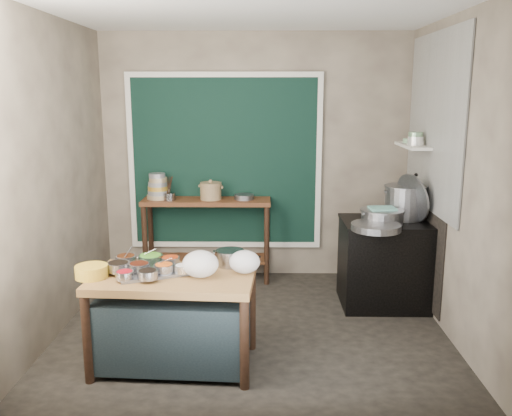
{
  "coord_description": "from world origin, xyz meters",
  "views": [
    {
      "loc": [
        0.11,
        -4.73,
        2.14
      ],
      "look_at": [
        0.03,
        0.25,
        1.07
      ],
      "focal_mm": 38.0,
      "sensor_mm": 36.0,
      "label": 1
    }
  ],
  "objects_px": {
    "stock_pot": "(405,202)",
    "steamer": "(382,216)",
    "stove_block": "(386,264)",
    "yellow_basin": "(92,272)",
    "condiment_tray": "(151,271)",
    "utensil_cup": "(170,196)",
    "saucepan": "(230,258)",
    "prep_table": "(174,320)",
    "ceramic_crock": "(211,192)",
    "back_counter": "(207,240)"
  },
  "relations": [
    {
      "from": "prep_table",
      "to": "saucepan",
      "type": "xyz_separation_m",
      "value": [
        0.43,
        0.25,
        0.44
      ]
    },
    {
      "from": "ceramic_crock",
      "to": "stock_pot",
      "type": "xyz_separation_m",
      "value": [
        2.03,
        -0.62,
        0.01
      ]
    },
    {
      "from": "stove_block",
      "to": "saucepan",
      "type": "xyz_separation_m",
      "value": [
        -1.52,
        -1.05,
        0.39
      ]
    },
    {
      "from": "yellow_basin",
      "to": "steamer",
      "type": "bearing_deg",
      "value": 26.86
    },
    {
      "from": "prep_table",
      "to": "yellow_basin",
      "type": "distance_m",
      "value": 0.75
    },
    {
      "from": "stove_block",
      "to": "condiment_tray",
      "type": "bearing_deg",
      "value": -149.69
    },
    {
      "from": "stove_block",
      "to": "stock_pot",
      "type": "relative_size",
      "value": 2.07
    },
    {
      "from": "utensil_cup",
      "to": "ceramic_crock",
      "type": "xyz_separation_m",
      "value": [
        0.46,
        0.05,
        0.04
      ]
    },
    {
      "from": "stock_pot",
      "to": "utensil_cup",
      "type": "bearing_deg",
      "value": 167.21
    },
    {
      "from": "stove_block",
      "to": "yellow_basin",
      "type": "xyz_separation_m",
      "value": [
        -2.56,
        -1.36,
        0.37
      ]
    },
    {
      "from": "stove_block",
      "to": "prep_table",
      "type": "bearing_deg",
      "value": -146.29
    },
    {
      "from": "prep_table",
      "to": "condiment_tray",
      "type": "distance_m",
      "value": 0.43
    },
    {
      "from": "back_counter",
      "to": "stock_pot",
      "type": "distance_m",
      "value": 2.25
    },
    {
      "from": "prep_table",
      "to": "ceramic_crock",
      "type": "bearing_deg",
      "value": 90.4
    },
    {
      "from": "condiment_tray",
      "to": "stock_pot",
      "type": "relative_size",
      "value": 1.21
    },
    {
      "from": "prep_table",
      "to": "yellow_basin",
      "type": "relative_size",
      "value": 5.07
    },
    {
      "from": "condiment_tray",
      "to": "ceramic_crock",
      "type": "height_order",
      "value": "ceramic_crock"
    },
    {
      "from": "back_counter",
      "to": "stove_block",
      "type": "height_order",
      "value": "back_counter"
    },
    {
      "from": "ceramic_crock",
      "to": "steamer",
      "type": "height_order",
      "value": "ceramic_crock"
    },
    {
      "from": "ceramic_crock",
      "to": "prep_table",
      "type": "bearing_deg",
      "value": -92.83
    },
    {
      "from": "utensil_cup",
      "to": "ceramic_crock",
      "type": "height_order",
      "value": "ceramic_crock"
    },
    {
      "from": "back_counter",
      "to": "utensil_cup",
      "type": "height_order",
      "value": "utensil_cup"
    },
    {
      "from": "stove_block",
      "to": "yellow_basin",
      "type": "distance_m",
      "value": 2.92
    },
    {
      "from": "condiment_tray",
      "to": "yellow_basin",
      "type": "height_order",
      "value": "yellow_basin"
    },
    {
      "from": "stock_pot",
      "to": "steamer",
      "type": "height_order",
      "value": "stock_pot"
    },
    {
      "from": "stove_block",
      "to": "yellow_basin",
      "type": "height_order",
      "value": "stove_block"
    },
    {
      "from": "ceramic_crock",
      "to": "steamer",
      "type": "xyz_separation_m",
      "value": [
        1.76,
        -0.83,
        -0.09
      ]
    },
    {
      "from": "yellow_basin",
      "to": "saucepan",
      "type": "height_order",
      "value": "saucepan"
    },
    {
      "from": "condiment_tray",
      "to": "utensil_cup",
      "type": "xyz_separation_m",
      "value": [
        -0.18,
        1.92,
        0.23
      ]
    },
    {
      "from": "yellow_basin",
      "to": "prep_table",
      "type": "bearing_deg",
      "value": 5.61
    },
    {
      "from": "stock_pot",
      "to": "steamer",
      "type": "xyz_separation_m",
      "value": [
        -0.27,
        -0.22,
        -0.1
      ]
    },
    {
      "from": "prep_table",
      "to": "saucepan",
      "type": "bearing_deg",
      "value": 33.37
    },
    {
      "from": "yellow_basin",
      "to": "ceramic_crock",
      "type": "relative_size",
      "value": 0.96
    },
    {
      "from": "ceramic_crock",
      "to": "steamer",
      "type": "relative_size",
      "value": 0.59
    },
    {
      "from": "utensil_cup",
      "to": "saucepan",
      "type": "bearing_deg",
      "value": -65.43
    },
    {
      "from": "stove_block",
      "to": "steamer",
      "type": "relative_size",
      "value": 2.07
    },
    {
      "from": "saucepan",
      "to": "back_counter",
      "type": "bearing_deg",
      "value": 103.37
    },
    {
      "from": "utensil_cup",
      "to": "back_counter",
      "type": "bearing_deg",
      "value": 8.03
    },
    {
      "from": "stock_pot",
      "to": "condiment_tray",
      "type": "bearing_deg",
      "value": -149.65
    },
    {
      "from": "stove_block",
      "to": "yellow_basin",
      "type": "bearing_deg",
      "value": -152.02
    },
    {
      "from": "saucepan",
      "to": "stove_block",
      "type": "bearing_deg",
      "value": 36.0
    },
    {
      "from": "back_counter",
      "to": "prep_table",
      "type": "bearing_deg",
      "value": -91.37
    },
    {
      "from": "prep_table",
      "to": "saucepan",
      "type": "relative_size",
      "value": 5.26
    },
    {
      "from": "steamer",
      "to": "ceramic_crock",
      "type": "bearing_deg",
      "value": 154.63
    },
    {
      "from": "saucepan",
      "to": "utensil_cup",
      "type": "relative_size",
      "value": 1.72
    },
    {
      "from": "steamer",
      "to": "saucepan",
      "type": "bearing_deg",
      "value": -146.61
    },
    {
      "from": "condiment_tray",
      "to": "steamer",
      "type": "relative_size",
      "value": 1.21
    },
    {
      "from": "prep_table",
      "to": "yellow_basin",
      "type": "xyz_separation_m",
      "value": [
        -0.61,
        -0.06,
        0.42
      ]
    },
    {
      "from": "yellow_basin",
      "to": "saucepan",
      "type": "xyz_separation_m",
      "value": [
        1.04,
        0.31,
        0.02
      ]
    },
    {
      "from": "yellow_basin",
      "to": "steamer",
      "type": "relative_size",
      "value": 0.57
    }
  ]
}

